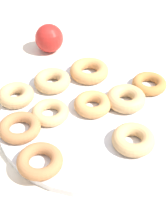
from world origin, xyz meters
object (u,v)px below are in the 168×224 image
donut_9 (50,112)px  donut_3 (126,99)px  donut_2 (16,95)px  donut_4 (133,139)px  donut_7 (89,71)px  donut_0 (52,81)px  donut_5 (20,127)px  donut_plate (91,117)px  donut_6 (149,84)px  donut_8 (92,104)px  apple (49,38)px  donut_1 (40,161)px

donut_9 → donut_3: bearing=-133.0°
donut_2 → donut_3: donut_3 is taller
donut_4 → donut_7: size_ratio=0.89×
donut_0 → donut_5: bearing=102.7°
donut_5 → donut_plate: bearing=-128.0°
donut_5 → donut_6: (-0.16, -0.27, -0.00)m
donut_5 → donut_8: donut_8 is taller
donut_plate → donut_2: size_ratio=4.94×
donut_2 → donut_8: bearing=-157.1°
donut_plate → donut_6: donut_6 is taller
donut_7 → donut_9: (-0.01, 0.17, -0.00)m
donut_plate → apple: apple is taller
donut_3 → donut_5: bearing=54.0°
donut_1 → donut_7: 0.29m
donut_plate → donut_8: bearing=-63.8°
donut_1 → apple: 0.42m
donut_5 → donut_1: bearing=152.4°
donut_7 → donut_4: bearing=142.9°
donut_0 → apple: 0.18m
donut_2 → donut_7: same height
donut_2 → donut_8: 0.17m
donut_4 → donut_9: bearing=7.4°
donut_5 → donut_7: 0.24m
donut_3 → donut_7: bearing=-20.0°
donut_0 → donut_1: 0.24m
donut_6 → donut_8: bearing=61.7°
donut_6 → donut_1: bearing=77.4°
donut_0 → donut_4: size_ratio=1.01×
donut_0 → donut_2: bearing=66.7°
donut_plate → donut_0: (0.13, -0.04, 0.02)m
donut_1 → donut_5: bearing=-27.6°
donut_2 → donut_6: (-0.23, -0.20, -0.00)m
donut_1 → donut_3: size_ratio=0.99×
donut_9 → apple: (0.17, -0.23, 0.01)m
donut_4 → donut_8: donut_4 is taller
donut_0 → donut_2: (0.04, 0.09, -0.00)m
donut_plate → donut_8: 0.03m
donut_8 → apple: 0.28m
donut_3 → donut_6: (-0.02, -0.08, -0.00)m
donut_2 → apple: 0.24m
donut_0 → donut_1: donut_0 is taller
donut_9 → donut_8: bearing=-131.6°
donut_8 → apple: apple is taller
donut_plate → donut_7: (0.08, -0.12, 0.02)m
apple → donut_7: bearing=160.7°
donut_5 → apple: bearing=-63.3°
donut_6 → donut_5: bearing=59.8°
donut_0 → donut_3: bearing=-168.6°
donut_1 → donut_4: (-0.12, -0.14, 0.00)m
donut_3 → donut_8: bearing=45.4°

